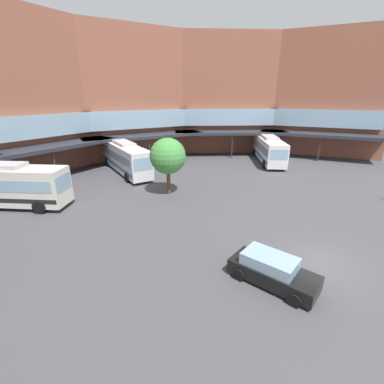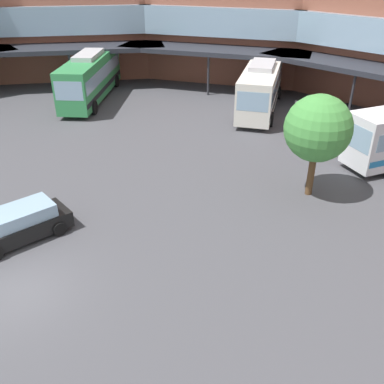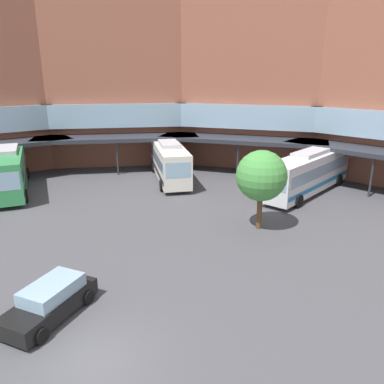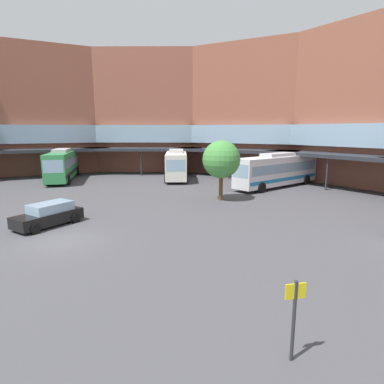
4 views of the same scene
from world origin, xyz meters
name	(u,v)px [view 2 (image 2 of 4)]	position (x,y,z in m)	size (l,w,h in m)	color
ground_plane	(21,293)	(0.00, 0.00, 0.00)	(117.48, 117.48, 0.00)	#47474C
station_building	(325,7)	(0.00, 20.93, 8.56)	(75.38, 40.29, 18.00)	#93543F
bus_2	(91,76)	(-18.56, 16.34, 2.01)	(9.22, 10.45, 3.97)	#338C4C
bus_4	(261,87)	(-6.17, 23.95, 1.93)	(7.26, 10.24, 3.83)	silver
parked_car	(21,224)	(-3.33, 1.86, 0.74)	(2.36, 4.56, 1.53)	black
plaza_tree	(318,129)	(3.98, 14.46, 3.72)	(3.40, 3.40, 5.44)	brown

